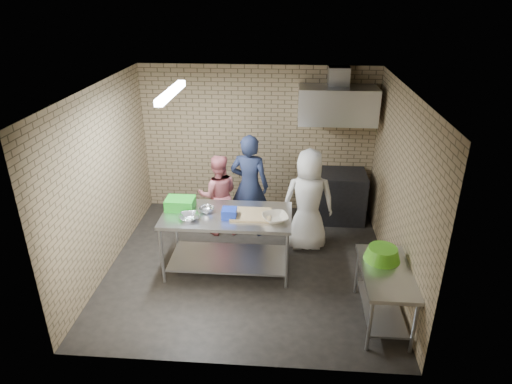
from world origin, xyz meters
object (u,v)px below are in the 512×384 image
Objects in this scene: bottle_red at (339,107)px; woman_white at (308,200)px; green_basin at (382,253)px; man_navy at (250,186)px; stove at (331,196)px; woman_pink at (218,195)px; blue_tub at (229,213)px; side_counter at (383,295)px; prep_table at (228,242)px; green_crate at (180,204)px.

bottle_red is 0.11× the size of woman_white.
man_navy is at bearing 134.89° from green_basin.
woman_pink is at bearing -161.40° from stove.
blue_tub is 0.12× the size of woman_white.
woman_white is (1.49, -0.37, 0.13)m from woman_pink.
prep_table is at bearing 154.69° from side_counter.
bottle_red reaches higher than stove.
woman_pink is at bearing 67.86° from green_crate.
side_counter is at bearing -23.54° from blue_tub.
blue_tub is 2.86m from bottle_red.
side_counter is (2.10, -0.99, -0.09)m from prep_table.
blue_tub reaches higher than side_counter.
green_crate is (-2.80, 1.11, 0.64)m from side_counter.
stove is 0.72× the size of woman_white.
bottle_red reaches higher than prep_table.
man_navy is (-1.85, 1.86, 0.05)m from green_basin.
side_counter is 2.86m from man_navy.
stove is 1.60m from bottle_red.
prep_table is 1.45m from woman_white.
stove is 2.92m from green_crate.
bottle_red reaches higher than woman_pink.
green_crate is at bearing 14.10° from woman_white.
woman_white is at bearing 17.89° from green_crate.
green_basin is 2.62m from man_navy.
side_counter is 3.08m from green_crate.
green_basin is (-0.02, 0.25, 0.46)m from side_counter.
green_basin is 2.56× the size of bottle_red.
prep_table reaches higher than side_counter.
prep_table is at bearing 27.73° from woman_white.
man_navy is 1.06× the size of woman_white.
woman_white is at bearing -111.76° from bottle_red.
bottle_red reaches higher than green_crate.
woman_pink reaches higher than green_crate.
bottle_red is at bearing 51.86° from blue_tub.
woman_white reaches higher than side_counter.
stove is 2.51m from blue_tub.
blue_tub reaches higher than prep_table.
blue_tub is at bearing -63.43° from prep_table.
green_basin is at bearing -82.10° from bottle_red.
green_crate is at bearing 170.27° from prep_table.
green_crate is 2.00× the size of blue_tub.
prep_table reaches higher than stove.
woman_pink is 0.84× the size of woman_white.
man_navy reaches higher than green_crate.
woman_pink reaches higher than prep_table.
side_counter is 3.20m from woman_pink.
stove is 6.67× the size of bottle_red.
blue_tub is at bearing 32.25° from woman_white.
green_basin is (0.43, -2.50, 0.38)m from stove.
bottle_red reaches higher than blue_tub.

